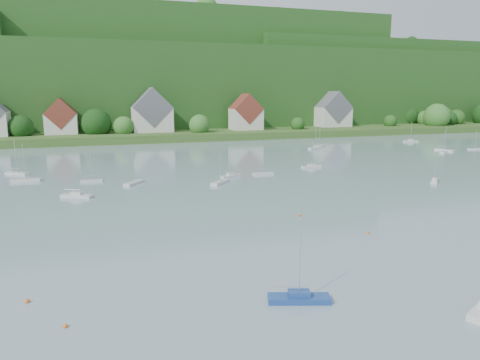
# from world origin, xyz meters

# --- Properties ---
(far_shore_strip) EXTENTS (600.00, 60.00, 3.00)m
(far_shore_strip) POSITION_xyz_m (0.00, 200.00, 1.50)
(far_shore_strip) COLOR #2D4B1C
(far_shore_strip) RESTS_ON ground
(forested_ridge) EXTENTS (620.00, 181.22, 69.89)m
(forested_ridge) POSITION_xyz_m (0.39, 268.57, 22.89)
(forested_ridge) COLOR #193D13
(forested_ridge) RESTS_ON ground
(village_building_1) EXTENTS (12.00, 9.36, 14.00)m
(village_building_1) POSITION_xyz_m (-30.00, 189.00, 8.75)
(village_building_1) COLOR beige
(village_building_1) RESTS_ON far_shore_strip
(village_building_2) EXTENTS (16.00, 11.44, 18.00)m
(village_building_2) POSITION_xyz_m (5.00, 188.00, 10.27)
(village_building_2) COLOR beige
(village_building_2) RESTS_ON far_shore_strip
(village_building_3) EXTENTS (13.00, 10.40, 15.50)m
(village_building_3) POSITION_xyz_m (45.00, 186.00, 9.43)
(village_building_3) COLOR beige
(village_building_3) RESTS_ON far_shore_strip
(village_building_4) EXTENTS (15.00, 10.40, 16.50)m
(village_building_4) POSITION_xyz_m (90.00, 190.00, 9.59)
(village_building_4) COLOR beige
(village_building_4) RESTS_ON far_shore_strip
(near_sailboat_1) EXTENTS (6.03, 3.30, 7.84)m
(near_sailboat_1) POSITION_xyz_m (0.04, 37.12, 0.43)
(near_sailboat_1) COLOR navy
(near_sailboat_1) RESTS_ON ground
(mooring_buoy_0) EXTENTS (0.42, 0.42, 0.42)m
(mooring_buoy_0) POSITION_xyz_m (-20.46, 38.89, 0.00)
(mooring_buoy_0) COLOR orange
(mooring_buoy_0) RESTS_ON ground
(mooring_buoy_2) EXTENTS (0.43, 0.43, 0.43)m
(mooring_buoy_2) POSITION_xyz_m (17.78, 52.57, 0.00)
(mooring_buoy_2) COLOR orange
(mooring_buoy_2) RESTS_ON ground
(mooring_buoy_3) EXTENTS (0.49, 0.49, 0.49)m
(mooring_buoy_3) POSITION_xyz_m (12.58, 63.50, 0.00)
(mooring_buoy_3) COLOR orange
(mooring_buoy_3) RESTS_ON ground
(mooring_buoy_5) EXTENTS (0.49, 0.49, 0.49)m
(mooring_buoy_5) POSITION_xyz_m (-24.12, 44.74, 0.00)
(mooring_buoy_5) COLOR orange
(mooring_buoy_5) RESTS_ON ground
(far_sailboat_cluster) EXTENTS (197.90, 78.47, 8.71)m
(far_sailboat_cluster) POSITION_xyz_m (5.50, 116.86, 0.37)
(far_sailboat_cluster) COLOR silver
(far_sailboat_cluster) RESTS_ON ground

